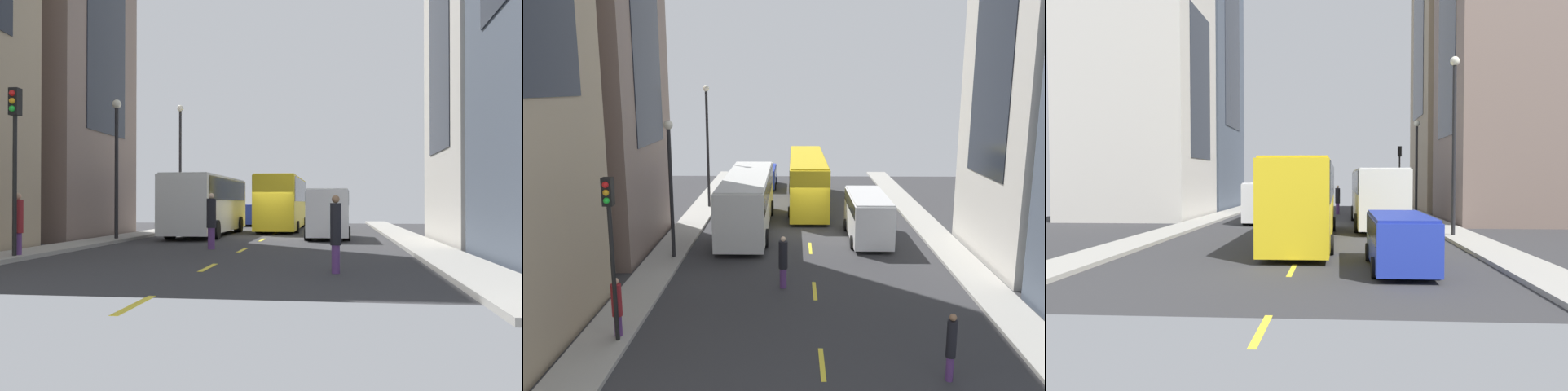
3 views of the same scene
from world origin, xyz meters
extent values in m
plane|color=#333335|center=(0.00, 0.00, 0.00)|extent=(40.36, 40.36, 0.00)
cube|color=#9E9B93|center=(-7.27, 0.00, 0.07)|extent=(1.82, 44.00, 0.15)
cube|color=#9E9B93|center=(7.27, 0.00, 0.07)|extent=(1.82, 44.00, 0.15)
cube|color=yellow|center=(0.00, -21.00, 0.01)|extent=(0.16, 2.00, 0.01)
cube|color=yellow|center=(0.00, -15.00, 0.01)|extent=(0.16, 2.00, 0.01)
cube|color=yellow|center=(0.00, -9.00, 0.01)|extent=(0.16, 2.00, 0.01)
cube|color=yellow|center=(0.00, -3.00, 0.01)|extent=(0.16, 2.00, 0.01)
cube|color=yellow|center=(0.00, 3.00, 0.01)|extent=(0.16, 2.00, 0.01)
cube|color=yellow|center=(0.00, 9.00, 0.01)|extent=(0.16, 2.00, 0.01)
cube|color=yellow|center=(0.00, 15.00, 0.01)|extent=(0.16, 2.00, 0.01)
cube|color=yellow|center=(0.00, 21.00, 0.01)|extent=(0.16, 2.00, 0.01)
cube|color=tan|center=(-12.86, -14.01, 18.08)|extent=(8.96, 9.55, 36.16)
cube|color=#1E232D|center=(-12.86, -14.01, 18.08)|extent=(9.05, 5.25, 19.89)
cube|color=#7A665B|center=(-12.90, -2.54, 12.30)|extent=(9.05, 8.93, 24.59)
cube|color=#1E232D|center=(-12.90, -2.54, 12.30)|extent=(9.14, 4.91, 13.52)
cube|color=#4C5666|center=(13.16, -15.04, 16.61)|extent=(9.56, 10.83, 33.22)
cube|color=#1E232D|center=(13.16, -15.04, 16.61)|extent=(9.65, 5.96, 18.27)
cube|color=beige|center=(12.64, -4.48, 9.39)|extent=(8.52, 8.80, 18.77)
cube|color=#1E232D|center=(12.64, -4.48, 9.39)|extent=(8.60, 4.84, 10.32)
cube|color=silver|center=(-3.65, 0.75, 1.77)|extent=(2.55, 11.45, 3.00)
cube|color=black|center=(-3.65, 0.75, 2.62)|extent=(2.60, 10.53, 1.20)
cube|color=beige|center=(-3.65, 0.75, 3.31)|extent=(2.45, 10.99, 0.08)
cylinder|color=black|center=(-4.82, 4.30, 0.50)|extent=(0.46, 1.00, 1.00)
cylinder|color=black|center=(-2.48, 4.30, 0.50)|extent=(0.46, 1.00, 1.00)
cylinder|color=black|center=(-4.82, -2.79, 0.50)|extent=(0.46, 1.00, 1.00)
cylinder|color=black|center=(-2.48, -2.79, 0.50)|extent=(0.46, 1.00, 1.00)
cube|color=yellow|center=(0.09, 7.72, 1.86)|extent=(2.45, 13.18, 3.30)
cube|color=black|center=(0.09, 7.72, 2.72)|extent=(2.50, 12.12, 1.48)
cube|color=gold|center=(0.09, 7.72, 3.55)|extent=(2.35, 12.65, 0.08)
cylinder|color=black|center=(-1.04, 11.80, 0.38)|extent=(0.44, 0.76, 0.76)
cylinder|color=black|center=(1.22, 11.80, 0.38)|extent=(0.44, 0.76, 0.76)
cylinder|color=black|center=(-1.04, 3.63, 0.38)|extent=(0.44, 0.76, 0.76)
cylinder|color=black|center=(1.22, 3.63, 0.38)|extent=(0.44, 0.76, 0.76)
cube|color=white|center=(3.26, -1.26, 1.35)|extent=(2.05, 5.77, 2.30)
cube|color=black|center=(3.26, -1.26, 2.10)|extent=(2.09, 5.31, 0.69)
cube|color=silver|center=(3.26, -1.26, 2.54)|extent=(1.97, 5.54, 0.08)
cylinder|color=black|center=(2.31, 0.53, 0.36)|extent=(0.37, 0.72, 0.72)
cylinder|color=black|center=(4.20, 0.53, 0.36)|extent=(0.37, 0.72, 0.72)
cylinder|color=black|center=(2.31, -3.05, 0.36)|extent=(0.37, 0.72, 0.72)
cylinder|color=black|center=(4.20, -3.05, 0.36)|extent=(0.37, 0.72, 0.72)
cube|color=#2338AD|center=(-3.33, 14.58, 0.90)|extent=(1.77, 4.69, 1.47)
cube|color=black|center=(-3.33, 14.58, 1.28)|extent=(1.81, 4.31, 0.62)
cube|color=navy|center=(-3.33, 14.58, 1.68)|extent=(1.70, 4.50, 0.08)
cylinder|color=black|center=(-4.15, 16.04, 0.31)|extent=(0.32, 0.62, 0.62)
cylinder|color=black|center=(-2.52, 16.04, 0.31)|extent=(0.32, 0.62, 0.62)
cylinder|color=black|center=(-4.15, 13.13, 0.31)|extent=(0.32, 0.62, 0.62)
cylinder|color=black|center=(-2.52, 13.13, 0.31)|extent=(0.32, 0.62, 0.62)
cylinder|color=#593372|center=(-1.33, -8.64, 0.43)|extent=(0.29, 0.29, 0.87)
cylinder|color=black|center=(-1.33, -8.64, 1.46)|extent=(0.38, 0.38, 1.19)
sphere|color=beige|center=(-1.33, -8.64, 2.16)|extent=(0.22, 0.22, 0.22)
cylinder|color=#593372|center=(-6.83, -13.48, 0.51)|extent=(0.26, 0.26, 0.73)
cylinder|color=maroon|center=(-6.83, -13.48, 1.43)|extent=(0.35, 0.35, 1.11)
sphere|color=tan|center=(-6.83, -13.48, 2.10)|extent=(0.22, 0.22, 0.22)
cylinder|color=#593372|center=(3.67, -15.84, 0.38)|extent=(0.22, 0.22, 0.76)
cylinder|color=black|center=(3.67, -15.84, 1.32)|extent=(0.29, 0.29, 1.12)
sphere|color=#8C6647|center=(3.67, -15.84, 1.98)|extent=(0.21, 0.21, 0.21)
cylinder|color=black|center=(-6.76, -13.79, 2.45)|extent=(0.14, 0.14, 4.61)
cube|color=black|center=(-6.76, -13.79, 5.21)|extent=(0.32, 0.32, 0.90)
sphere|color=red|center=(-6.76, -13.97, 5.46)|extent=(0.20, 0.20, 0.20)
sphere|color=orange|center=(-6.76, -13.97, 5.21)|extent=(0.20, 0.20, 0.20)
sphere|color=green|center=(-6.76, -13.97, 4.95)|extent=(0.20, 0.20, 0.20)
cylinder|color=black|center=(-6.86, -4.93, 3.32)|extent=(0.18, 0.18, 6.35)
sphere|color=silver|center=(-6.86, -4.93, 6.68)|extent=(0.44, 0.44, 0.44)
cylinder|color=black|center=(-6.86, 6.32, 4.16)|extent=(0.18, 0.18, 8.02)
sphere|color=silver|center=(-6.86, 6.32, 8.35)|extent=(0.44, 0.44, 0.44)
camera|label=1|loc=(3.67, -30.95, 1.89)|focal=38.70mm
camera|label=2|loc=(-0.91, -29.95, 8.44)|focal=36.29mm
camera|label=3|loc=(-1.44, 29.99, 2.85)|focal=33.86mm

